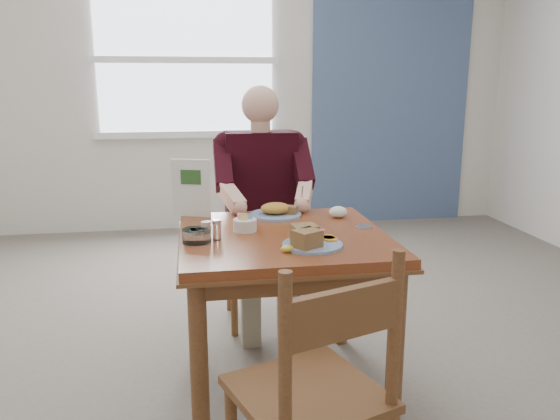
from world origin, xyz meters
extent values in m
plane|color=#60564D|center=(0.00, 0.00, 0.00)|extent=(6.00, 6.00, 0.00)
plane|color=beige|center=(0.00, 3.00, 1.40)|extent=(5.50, 0.00, 5.50)
cube|color=#455980|center=(1.60, 2.98, 1.40)|extent=(1.60, 0.02, 2.80)
ellipsoid|color=yellow|center=(-0.03, -0.27, 0.76)|extent=(0.06, 0.05, 0.03)
ellipsoid|color=white|center=(0.32, 0.24, 0.78)|extent=(0.10, 0.09, 0.06)
cylinder|color=silver|center=(0.38, 0.03, 0.75)|extent=(0.10, 0.10, 0.01)
cube|color=white|center=(-0.40, 2.97, 1.60)|extent=(1.60, 0.02, 1.30)
cube|color=white|center=(-0.40, 2.96, 0.92)|extent=(1.72, 0.04, 0.06)
cube|color=white|center=(-0.40, 2.96, 1.60)|extent=(1.72, 0.04, 0.06)
cube|color=brown|center=(0.00, 0.00, 0.73)|extent=(0.90, 0.90, 0.04)
cube|color=brown|center=(0.00, 0.00, 0.70)|extent=(0.92, 0.92, 0.01)
cylinder|color=brown|center=(-0.39, -0.39, 0.35)|extent=(0.07, 0.07, 0.71)
cylinder|color=brown|center=(0.39, -0.39, 0.35)|extent=(0.07, 0.07, 0.71)
cylinder|color=brown|center=(-0.39, 0.39, 0.35)|extent=(0.07, 0.07, 0.71)
cylinder|color=brown|center=(0.39, 0.39, 0.35)|extent=(0.07, 0.07, 0.71)
cube|color=brown|center=(0.00, -0.39, 0.66)|extent=(0.80, 0.03, 0.08)
cube|color=brown|center=(0.00, 0.39, 0.66)|extent=(0.80, 0.03, 0.08)
cube|color=brown|center=(-0.39, 0.00, 0.66)|extent=(0.03, 0.80, 0.08)
cube|color=brown|center=(0.39, 0.00, 0.66)|extent=(0.03, 0.80, 0.08)
cylinder|color=brown|center=(-0.18, 0.57, 0.23)|extent=(0.04, 0.04, 0.45)
cylinder|color=brown|center=(0.18, 0.57, 0.23)|extent=(0.04, 0.04, 0.45)
cylinder|color=brown|center=(-0.18, 0.93, 0.23)|extent=(0.04, 0.04, 0.45)
cylinder|color=brown|center=(0.18, 0.93, 0.23)|extent=(0.04, 0.04, 0.45)
cube|color=brown|center=(0.00, 0.75, 0.47)|extent=(0.42, 0.42, 0.03)
cylinder|color=brown|center=(-0.18, 0.93, 0.70)|extent=(0.04, 0.04, 0.50)
cylinder|color=brown|center=(0.18, 0.93, 0.70)|extent=(0.04, 0.04, 0.50)
cube|color=brown|center=(0.00, 0.93, 0.80)|extent=(0.38, 0.03, 0.14)
cylinder|color=brown|center=(0.05, -0.59, 0.23)|extent=(0.05, 0.05, 0.45)
cube|color=brown|center=(-0.06, -0.81, 0.47)|extent=(0.54, 0.54, 0.03)
cylinder|color=brown|center=(-0.18, -1.04, 0.70)|extent=(0.05, 0.05, 0.50)
cylinder|color=brown|center=(0.16, -0.93, 0.70)|extent=(0.05, 0.05, 0.50)
cube|color=brown|center=(-0.01, -0.98, 0.80)|extent=(0.37, 0.15, 0.14)
cube|color=gray|center=(-0.10, 0.63, 0.54)|extent=(0.13, 0.38, 0.12)
cube|color=gray|center=(0.10, 0.63, 0.54)|extent=(0.13, 0.38, 0.12)
cube|color=gray|center=(-0.10, 0.45, 0.24)|extent=(0.10, 0.10, 0.48)
cube|color=gray|center=(0.10, 0.45, 0.24)|extent=(0.10, 0.10, 0.48)
cube|color=black|center=(0.00, 0.78, 0.84)|extent=(0.40, 0.22, 0.58)
sphere|color=black|center=(-0.19, 0.78, 1.06)|extent=(0.15, 0.15, 0.15)
sphere|color=black|center=(0.19, 0.78, 1.06)|extent=(0.15, 0.15, 0.15)
cylinder|color=#DCA38B|center=(0.00, 0.76, 1.15)|extent=(0.11, 0.11, 0.08)
sphere|color=#DCA38B|center=(0.00, 0.76, 1.28)|extent=(0.21, 0.21, 0.21)
cube|color=black|center=(-0.22, 0.67, 0.96)|extent=(0.09, 0.29, 0.27)
cube|color=black|center=(0.22, 0.67, 0.96)|extent=(0.09, 0.29, 0.27)
sphere|color=black|center=(-0.22, 0.55, 0.86)|extent=(0.09, 0.09, 0.09)
sphere|color=black|center=(0.22, 0.55, 0.86)|extent=(0.09, 0.09, 0.09)
cube|color=#DCA38B|center=(-0.19, 0.46, 0.82)|extent=(0.14, 0.23, 0.14)
cube|color=#DCA38B|center=(0.19, 0.46, 0.82)|extent=(0.14, 0.23, 0.14)
sphere|color=#DCA38B|center=(-0.16, 0.37, 0.79)|extent=(0.08, 0.08, 0.08)
sphere|color=#DCA38B|center=(0.16, 0.37, 0.79)|extent=(0.08, 0.08, 0.08)
cylinder|color=silver|center=(0.16, 0.37, 0.84)|extent=(0.01, 0.05, 0.12)
cylinder|color=white|center=(0.08, -0.22, 0.76)|extent=(0.32, 0.32, 0.01)
cube|color=#AA854B|center=(0.05, -0.26, 0.80)|extent=(0.13, 0.12, 0.07)
cube|color=#AA854B|center=(0.06, -0.18, 0.80)|extent=(0.11, 0.10, 0.07)
cylinder|color=orange|center=(0.17, -0.18, 0.77)|extent=(0.07, 0.07, 0.01)
cylinder|color=orange|center=(0.16, -0.16, 0.77)|extent=(0.08, 0.08, 0.01)
cylinder|color=orange|center=(0.16, -0.14, 0.77)|extent=(0.08, 0.08, 0.01)
cube|color=pink|center=(0.13, -0.11, 0.78)|extent=(0.07, 0.07, 0.03)
cylinder|color=white|center=(0.02, 0.32, 0.76)|extent=(0.34, 0.34, 0.01)
ellipsoid|color=gold|center=(0.02, 0.32, 0.79)|extent=(0.18, 0.17, 0.05)
cube|color=#AA854B|center=(0.08, 0.31, 0.78)|extent=(0.11, 0.09, 0.04)
cylinder|color=white|center=(-0.16, 0.07, 0.78)|extent=(0.13, 0.13, 0.05)
cube|color=pink|center=(-0.17, 0.07, 0.82)|extent=(0.04, 0.01, 0.03)
cube|color=#6699D8|center=(-0.14, 0.07, 0.82)|extent=(0.04, 0.03, 0.03)
cube|color=#EAD159|center=(-0.17, 0.05, 0.82)|extent=(0.04, 0.03, 0.03)
cube|color=white|center=(-0.18, 0.09, 0.82)|extent=(0.04, 0.02, 0.03)
cylinder|color=white|center=(-0.34, -0.08, 0.79)|extent=(0.05, 0.05, 0.07)
cylinder|color=silver|center=(-0.34, -0.08, 0.83)|extent=(0.05, 0.05, 0.02)
cylinder|color=white|center=(-0.29, -0.05, 0.79)|extent=(0.05, 0.05, 0.07)
cylinder|color=silver|center=(-0.29, -0.05, 0.83)|extent=(0.05, 0.05, 0.02)
cylinder|color=white|center=(-0.38, -0.07, 0.78)|extent=(0.16, 0.16, 0.06)
cylinder|color=white|center=(-0.39, -0.07, 0.80)|extent=(0.04, 0.04, 0.02)
cylinder|color=white|center=(-0.36, -0.07, 0.80)|extent=(0.04, 0.04, 0.02)
cylinder|color=white|center=(-0.39, -0.09, 0.80)|extent=(0.04, 0.04, 0.02)
cube|color=white|center=(-0.39, 0.39, 0.89)|extent=(0.19, 0.08, 0.29)
cube|color=#2D5926|center=(-0.39, 0.38, 0.95)|extent=(0.10, 0.04, 0.07)
camera|label=1|loc=(-0.40, -2.29, 1.40)|focal=35.00mm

